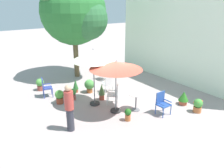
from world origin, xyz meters
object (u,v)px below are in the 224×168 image
object	(u,v)px
potted_plant_3	(59,96)
patio_chair_1	(114,93)
potted_plant_5	(102,91)
patio_chair_3	(162,102)
potted_plant_0	(198,105)
shade_tree	(75,11)
potted_plant_1	(40,84)
potted_plant_4	(89,85)
cafe_table_0	(136,99)
patio_chair_0	(104,70)
potted_plant_6	(128,114)
standing_person	(69,107)
patio_umbrella_0	(93,56)
potted_plant_2	(73,93)
potted_plant_7	(184,98)
potted_plant_8	(76,85)
patio_umbrella_1	(116,66)
patio_chair_2	(45,86)
patio_chair_4	(108,83)

from	to	relation	value
potted_plant_3	patio_chair_1	bearing A→B (deg)	53.98
potted_plant_5	patio_chair_3	bearing A→B (deg)	26.18
potted_plant_0	potted_plant_3	bearing A→B (deg)	-133.27
shade_tree	potted_plant_0	world-z (taller)	shade_tree
potted_plant_1	potted_plant_4	xyz separation A→B (m)	(1.71, 1.92, 0.05)
patio_chair_1	cafe_table_0	bearing A→B (deg)	19.75
patio_chair_0	potted_plant_6	xyz separation A→B (m)	(4.45, -1.85, -0.28)
standing_person	potted_plant_4	bearing A→B (deg)	139.21
patio_umbrella_0	shade_tree	bearing A→B (deg)	163.31
shade_tree	potted_plant_4	distance (m)	4.32
potted_plant_3	potted_plant_5	world-z (taller)	potted_plant_5
standing_person	patio_chair_0	bearing A→B (deg)	134.04
potted_plant_2	potted_plant_4	distance (m)	1.09
potted_plant_4	potted_plant_7	size ratio (longest dim) A/B	1.10
potted_plant_4	potted_plant_3	bearing A→B (deg)	-79.49
patio_umbrella_0	potted_plant_7	world-z (taller)	patio_umbrella_0
potted_plant_0	potted_plant_6	distance (m)	3.00
shade_tree	potted_plant_0	size ratio (longest dim) A/B	9.47
patio_chair_0	patio_chair_1	world-z (taller)	patio_chair_0
potted_plant_0	potted_plant_2	xyz separation A→B (m)	(-4.07, -3.65, 0.01)
cafe_table_0	potted_plant_3	bearing A→B (deg)	-136.39
patio_chair_1	potted_plant_1	size ratio (longest dim) A/B	1.44
potted_plant_2	potted_plant_8	xyz separation A→B (m)	(-0.72, 0.48, 0.05)
patio_umbrella_0	cafe_table_0	size ratio (longest dim) A/B	3.32
potted_plant_2	potted_plant_8	size ratio (longest dim) A/B	0.78
patio_umbrella_0	potted_plant_1	bearing A→B (deg)	-154.69
patio_chair_0	potted_plant_8	xyz separation A→B (m)	(0.78, -2.23, -0.18)
potted_plant_3	potted_plant_6	bearing A→B (deg)	27.62
potted_plant_1	potted_plant_2	bearing A→B (deg)	23.50
cafe_table_0	potted_plant_8	size ratio (longest dim) A/B	1.09
potted_plant_1	potted_plant_6	size ratio (longest dim) A/B	1.24
shade_tree	potted_plant_5	xyz separation A→B (m)	(3.64, -0.63, -3.37)
potted_plant_3	potted_plant_7	size ratio (longest dim) A/B	1.03
cafe_table_0	potted_plant_4	xyz separation A→B (m)	(-2.79, -0.64, -0.14)
patio_umbrella_1	patio_chair_1	distance (m)	1.65
patio_chair_1	potted_plant_0	distance (m)	3.52
patio_chair_2	patio_chair_4	world-z (taller)	patio_chair_2
standing_person	cafe_table_0	bearing A→B (deg)	86.39
patio_chair_4	shade_tree	bearing A→B (deg)	-178.47
shade_tree	potted_plant_8	size ratio (longest dim) A/B	8.07
standing_person	potted_plant_3	bearing A→B (deg)	166.83
patio_chair_3	potted_plant_6	bearing A→B (deg)	-103.67
patio_chair_0	patio_chair_4	distance (m)	1.95
cafe_table_0	potted_plant_7	distance (m)	2.24
patio_chair_3	potted_plant_8	distance (m)	4.44
potted_plant_2	potted_plant_4	world-z (taller)	potted_plant_4
potted_plant_4	potted_plant_8	bearing A→B (deg)	-126.48
potted_plant_1	standing_person	bearing A→B (deg)	-4.30
patio_chair_4	potted_plant_7	xyz separation A→B (m)	(3.06, 1.96, -0.16)
cafe_table_0	potted_plant_8	distance (m)	3.42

